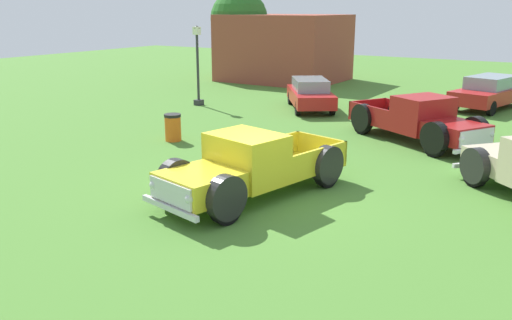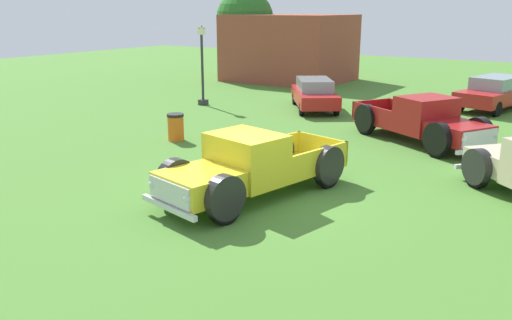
{
  "view_description": "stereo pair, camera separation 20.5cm",
  "coord_description": "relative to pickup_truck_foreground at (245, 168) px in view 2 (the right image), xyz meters",
  "views": [
    {
      "loc": [
        6.48,
        -10.54,
        4.51
      ],
      "look_at": [
        -0.24,
        0.15,
        0.9
      ],
      "focal_mm": 37.51,
      "sensor_mm": 36.0,
      "label": 1
    },
    {
      "loc": [
        6.65,
        -10.43,
        4.51
      ],
      "look_at": [
        -0.24,
        0.15,
        0.9
      ],
      "focal_mm": 37.51,
      "sensor_mm": 36.0,
      "label": 2
    }
  ],
  "objects": [
    {
      "name": "ground_plane",
      "position": [
        0.32,
        0.22,
        -0.77
      ],
      "size": [
        80.0,
        80.0,
        0.0
      ],
      "primitive_type": "plane",
      "color": "#477A2D"
    },
    {
      "name": "pickup_truck_foreground",
      "position": [
        0.0,
        0.0,
        0.0
      ],
      "size": [
        3.03,
        5.53,
        1.61
      ],
      "color": "yellow",
      "rests_on": "ground_plane"
    },
    {
      "name": "pickup_truck_behind_right",
      "position": [
        2.14,
        7.82,
        0.01
      ],
      "size": [
        5.53,
        4.27,
        1.62
      ],
      "color": "maroon",
      "rests_on": "ground_plane"
    },
    {
      "name": "sedan_distant_a",
      "position": [
        -4.03,
        11.59,
        -0.04
      ],
      "size": [
        3.79,
        4.38,
        1.39
      ],
      "color": "#B21E1E",
      "rests_on": "ground_plane"
    },
    {
      "name": "sedan_distant_b",
      "position": [
        2.89,
        16.08,
        0.02
      ],
      "size": [
        2.9,
        4.82,
        1.5
      ],
      "color": "#B21E1E",
      "rests_on": "ground_plane"
    },
    {
      "name": "lamp_post_far",
      "position": [
        -9.05,
        9.74,
        1.19
      ],
      "size": [
        0.36,
        0.36,
        3.73
      ],
      "color": "#2D2D33",
      "rests_on": "ground_plane"
    },
    {
      "name": "trash_can",
      "position": [
        -5.38,
        3.6,
        -0.29
      ],
      "size": [
        0.59,
        0.59,
        0.95
      ],
      "color": "orange",
      "rests_on": "ground_plane"
    },
    {
      "name": "oak_tree_west",
      "position": [
        -13.0,
        19.12,
        3.03
      ],
      "size": [
        3.68,
        3.68,
        5.65
      ],
      "color": "brown",
      "rests_on": "ground_plane"
    },
    {
      "name": "brick_pavilion",
      "position": [
        -10.08,
        19.88,
        1.28
      ],
      "size": [
        7.1,
        5.88,
        4.09
      ],
      "color": "brown",
      "rests_on": "ground_plane"
    }
  ]
}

